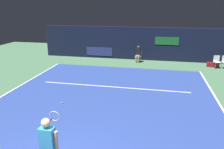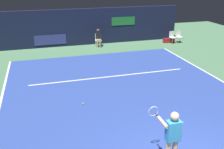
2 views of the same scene
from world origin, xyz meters
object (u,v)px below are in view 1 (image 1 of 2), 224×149
Objects in this scene: line_judge_on_chair at (138,53)px; tennis_player at (48,145)px; tennis_ball at (62,103)px; courtside_chair_near at (217,61)px; equipment_bag at (213,65)px.

tennis_player is at bearing -94.78° from line_judge_on_chair.
tennis_ball is (-2.65, -8.34, -0.64)m from line_judge_on_chair.
tennis_player is 13.70m from courtside_chair_near.
equipment_bag is (-0.18, 0.19, -0.34)m from courtside_chair_near.
courtside_chair_near reaches higher than tennis_ball.
tennis_ball is at bearing -122.17° from equipment_bag.
equipment_bag is (5.39, -0.37, -0.53)m from line_judge_on_chair.
line_judge_on_chair is (1.05, 12.55, -0.30)m from tennis_player.
tennis_ball is (-1.60, 4.21, -0.94)m from tennis_player.
equipment_bag is at bearing -3.92° from line_judge_on_chair.
line_judge_on_chair is 1.50× the size of courtside_chair_near.
line_judge_on_chair is at bearing 72.39° from tennis_ball.
line_judge_on_chair is 8.77m from tennis_ball.
line_judge_on_chair reaches higher than equipment_bag.
tennis_player reaches higher than line_judge_on_chair.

